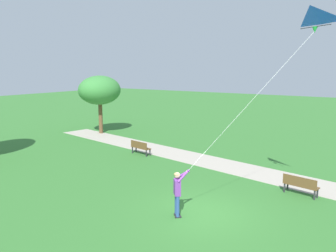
# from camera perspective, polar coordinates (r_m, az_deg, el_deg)

# --- Properties ---
(ground_plane) EXTENTS (120.00, 120.00, 0.00)m
(ground_plane) POSITION_cam_1_polar(r_m,az_deg,el_deg) (13.72, 5.68, -14.32)
(ground_plane) COLOR #33702D
(walkway_path) EXTENTS (7.67, 31.96, 0.02)m
(walkway_path) POSITION_cam_1_polar(r_m,az_deg,el_deg) (20.13, 9.61, -6.50)
(walkway_path) COLOR #ADA393
(walkway_path) RESTS_ON ground
(person_kite_flyer) EXTENTS (0.58, 0.60, 1.83)m
(person_kite_flyer) POSITION_cam_1_polar(r_m,az_deg,el_deg) (13.06, 1.63, -10.57)
(person_kite_flyer) COLOR #232328
(person_kite_flyer) RESTS_ON ground
(flying_kite) EXTENTS (3.66, 4.16, 5.95)m
(flying_kite) POSITION_cam_1_polar(r_m,az_deg,el_deg) (13.97, 22.37, 15.96)
(flying_kite) COLOR blue
(park_bench_near_walkway) EXTENTS (0.68, 1.55, 0.88)m
(park_bench_near_walkway) POSITION_cam_1_polar(r_m,az_deg,el_deg) (16.33, 21.13, -9.03)
(park_bench_near_walkway) COLOR brown
(park_bench_near_walkway) RESTS_ON ground
(park_bench_far_walkway) EXTENTS (0.68, 1.55, 0.88)m
(park_bench_far_walkway) POSITION_cam_1_polar(r_m,az_deg,el_deg) (22.28, -4.65, -3.47)
(park_bench_far_walkway) COLOR brown
(park_bench_far_walkway) RESTS_ON ground
(tree_treeline_center) EXTENTS (3.84, 3.22, 4.92)m
(tree_treeline_center) POSITION_cam_1_polar(r_m,az_deg,el_deg) (29.59, -11.28, 5.83)
(tree_treeline_center) COLOR brown
(tree_treeline_center) RESTS_ON ground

